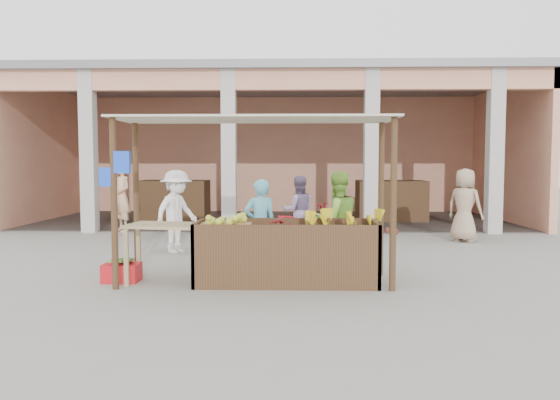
{
  "coord_description": "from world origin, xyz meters",
  "views": [
    {
      "loc": [
        0.61,
        -7.81,
        1.75
      ],
      "look_at": [
        0.38,
        1.2,
        1.12
      ],
      "focal_mm": 35.0,
      "sensor_mm": 36.0,
      "label": 1
    }
  ],
  "objects_px": {
    "vendor_blue": "(260,221)",
    "fruit_stall": "(286,256)",
    "side_table": "(165,234)",
    "red_crate": "(122,273)",
    "vendor_green": "(337,218)",
    "motorcycle": "(298,227)"
  },
  "relations": [
    {
      "from": "vendor_green",
      "to": "red_crate",
      "type": "bearing_deg",
      "value": -4.73
    },
    {
      "from": "fruit_stall",
      "to": "red_crate",
      "type": "xyz_separation_m",
      "value": [
        -2.42,
        0.02,
        -0.27
      ]
    },
    {
      "from": "vendor_blue",
      "to": "vendor_green",
      "type": "bearing_deg",
      "value": 157.62
    },
    {
      "from": "vendor_blue",
      "to": "side_table",
      "type": "bearing_deg",
      "value": 18.35
    },
    {
      "from": "red_crate",
      "to": "vendor_green",
      "type": "bearing_deg",
      "value": 17.64
    },
    {
      "from": "fruit_stall",
      "to": "vendor_green",
      "type": "relative_size",
      "value": 1.54
    },
    {
      "from": "vendor_blue",
      "to": "fruit_stall",
      "type": "bearing_deg",
      "value": 94.01
    },
    {
      "from": "fruit_stall",
      "to": "vendor_blue",
      "type": "relative_size",
      "value": 1.65
    },
    {
      "from": "side_table",
      "to": "red_crate",
      "type": "xyz_separation_m",
      "value": [
        -0.65,
        0.02,
        -0.58
      ]
    },
    {
      "from": "red_crate",
      "to": "vendor_green",
      "type": "height_order",
      "value": "vendor_green"
    },
    {
      "from": "side_table",
      "to": "red_crate",
      "type": "distance_m",
      "value": 0.87
    },
    {
      "from": "side_table",
      "to": "red_crate",
      "type": "relative_size",
      "value": 2.24
    },
    {
      "from": "fruit_stall",
      "to": "red_crate",
      "type": "distance_m",
      "value": 2.43
    },
    {
      "from": "red_crate",
      "to": "vendor_blue",
      "type": "height_order",
      "value": "vendor_blue"
    },
    {
      "from": "fruit_stall",
      "to": "red_crate",
      "type": "height_order",
      "value": "fruit_stall"
    },
    {
      "from": "fruit_stall",
      "to": "vendor_blue",
      "type": "distance_m",
      "value": 1.18
    },
    {
      "from": "fruit_stall",
      "to": "motorcycle",
      "type": "xyz_separation_m",
      "value": [
        0.18,
        2.63,
        0.11
      ]
    },
    {
      "from": "side_table",
      "to": "red_crate",
      "type": "bearing_deg",
      "value": -172.39
    },
    {
      "from": "red_crate",
      "to": "side_table",
      "type": "bearing_deg",
      "value": -0.1
    },
    {
      "from": "red_crate",
      "to": "motorcycle",
      "type": "relative_size",
      "value": 0.26
    },
    {
      "from": "vendor_blue",
      "to": "motorcycle",
      "type": "relative_size",
      "value": 0.8
    },
    {
      "from": "fruit_stall",
      "to": "vendor_green",
      "type": "height_order",
      "value": "vendor_green"
    }
  ]
}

